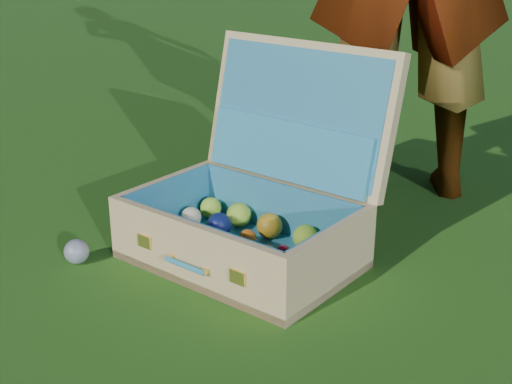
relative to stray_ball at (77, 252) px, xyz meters
The scene contains 3 objects.
ground 0.41m from the stray_ball, 28.03° to the left, with size 60.00×60.00×0.00m, color #215114.
stray_ball is the anchor object (origin of this frame).
suitcase 0.51m from the stray_ball, 39.39° to the left, with size 0.65×0.59×0.56m.
Camera 1 is at (0.94, -1.42, 0.87)m, focal length 50.00 mm.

